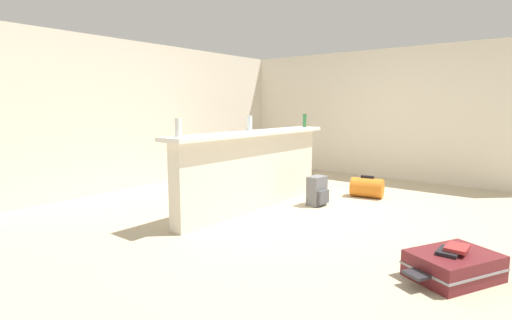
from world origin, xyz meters
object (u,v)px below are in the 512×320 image
at_px(backpack_grey, 317,191).
at_px(duffel_bag_orange, 367,188).
at_px(dining_table, 255,146).
at_px(bottle_green, 305,120).
at_px(bottle_white, 178,127).
at_px(dining_chair_near_partition, 279,155).
at_px(suitcase_flat_maroon, 453,266).
at_px(book_stack, 453,250).
at_px(bottle_clear, 249,123).

distance_m(backpack_grey, duffel_bag_orange, 0.99).
bearing_deg(dining_table, duffel_bag_orange, -94.36).
bearing_deg(bottle_green, dining_table, 70.12).
xyz_separation_m(bottle_white, dining_chair_near_partition, (3.05, 0.77, -0.66)).
bearing_deg(suitcase_flat_maroon, book_stack, 150.11).
bearing_deg(bottle_white, suitcase_flat_maroon, -78.95).
relative_size(suitcase_flat_maroon, duffel_bag_orange, 1.68).
height_order(bottle_green, duffel_bag_orange, bottle_green).
bearing_deg(backpack_grey, bottle_white, 161.18).
distance_m(bottle_clear, duffel_bag_orange, 2.18).
bearing_deg(bottle_white, backpack_grey, -18.82).
height_order(bottle_white, dining_table, bottle_white).
xyz_separation_m(bottle_green, dining_chair_near_partition, (0.50, 0.85, -0.67)).
xyz_separation_m(dining_table, backpack_grey, (-1.11, -2.01, -0.44)).
relative_size(bottle_green, duffel_bag_orange, 0.41).
relative_size(bottle_clear, bottle_green, 0.96).
relative_size(bottle_clear, duffel_bag_orange, 0.39).
height_order(bottle_green, suitcase_flat_maroon, bottle_green).
distance_m(dining_table, backpack_grey, 2.34).
height_order(backpack_grey, book_stack, backpack_grey).
bearing_deg(bottle_green, bottle_clear, 175.09).
height_order(bottle_clear, backpack_grey, bottle_clear).
xyz_separation_m(suitcase_flat_maroon, backpack_grey, (1.43, 2.08, 0.09)).
height_order(bottle_clear, dining_table, bottle_clear).
distance_m(bottle_green, backpack_grey, 1.29).
height_order(dining_chair_near_partition, book_stack, dining_chair_near_partition).
distance_m(bottle_white, dining_chair_near_partition, 3.22).
height_order(bottle_clear, book_stack, bottle_clear).
height_order(dining_chair_near_partition, backpack_grey, dining_chair_near_partition).
bearing_deg(suitcase_flat_maroon, bottle_clear, 74.90).
xyz_separation_m(bottle_white, bottle_green, (2.55, -0.08, 0.00)).
xyz_separation_m(bottle_white, backpack_grey, (1.96, -0.67, -0.97)).
relative_size(backpack_grey, duffel_bag_orange, 0.79).
xyz_separation_m(dining_table, duffel_bag_orange, (-0.18, -2.37, -0.50)).
bearing_deg(dining_table, dining_chair_near_partition, -91.75).
distance_m(backpack_grey, book_stack, 2.53).
distance_m(dining_chair_near_partition, duffel_bag_orange, 1.84).
xyz_separation_m(suitcase_flat_maroon, book_stack, (-0.01, 0.01, 0.14)).
distance_m(dining_table, book_stack, 4.83).
bearing_deg(suitcase_flat_maroon, backpack_grey, 55.62).
distance_m(bottle_white, suitcase_flat_maroon, 3.00).
height_order(dining_table, dining_chair_near_partition, dining_chair_near_partition).
xyz_separation_m(bottle_white, book_stack, (0.52, -2.74, -0.93)).
distance_m(bottle_green, book_stack, 3.48).
xyz_separation_m(bottle_green, book_stack, (-2.03, -2.66, -0.93)).
bearing_deg(duffel_bag_orange, bottle_green, 109.46).
relative_size(backpack_grey, book_stack, 1.53).
xyz_separation_m(bottle_green, dining_table, (0.52, 1.43, -0.54)).
distance_m(bottle_green, duffel_bag_orange, 1.44).
xyz_separation_m(bottle_green, duffel_bag_orange, (0.33, -0.95, -1.03)).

